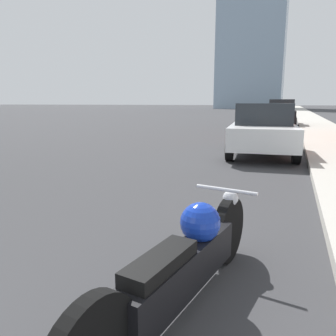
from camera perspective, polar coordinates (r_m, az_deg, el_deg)
The scene contains 5 objects.
sidewalk at distance 38.92m, azimuth 23.26°, elevation 8.17°, with size 2.42×240.00×0.15m.
distant_tower at distance 97.24m, azimuth 14.82°, elevation 25.67°, with size 16.53×16.53×52.47m.
motorcycle at distance 2.66m, azimuth 3.07°, elevation -15.94°, with size 0.75×2.64×0.81m.
parked_car_white at distance 10.67m, azimuth 16.18°, elevation 6.58°, with size 2.27×4.56×1.60m.
parked_car_black at distance 23.93m, azimuth 19.18°, elevation 9.01°, with size 1.95×4.43×1.82m.
Camera 1 is at (3.26, 1.15, 1.62)m, focal length 35.00 mm.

